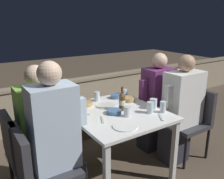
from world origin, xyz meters
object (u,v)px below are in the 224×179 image
object	(u,v)px
chair_left_near	(36,165)
chair_left_far	(24,148)
person_green_blouse	(44,130)
beer_bottle	(122,101)
person_blue_shirt	(58,140)
person_white_polo	(180,110)
person_purple_stripe	(155,102)
chair_right_near	(191,116)
chair_right_far	(166,107)
potted_plant	(151,95)

from	to	relation	value
chair_left_near	chair_left_far	distance (m)	0.33
person_green_blouse	beer_bottle	distance (m)	0.83
person_blue_shirt	person_white_polo	distance (m)	1.48
person_purple_stripe	chair_right_near	bearing A→B (deg)	-57.27
person_blue_shirt	person_green_blouse	distance (m)	0.33
chair_left_near	chair_right_near	size ratio (longest dim) A/B	1.00
person_purple_stripe	person_white_polo	bearing A→B (deg)	-83.51
person_white_polo	person_purple_stripe	world-z (taller)	person_white_polo
chair_right_near	person_blue_shirt	bearing A→B (deg)	179.50
chair_left_near	chair_right_near	bearing A→B (deg)	-0.45
person_green_blouse	chair_left_near	bearing A→B (deg)	-118.47
person_green_blouse	chair_right_far	size ratio (longest dim) A/B	1.50
chair_left_far	person_purple_stripe	world-z (taller)	person_purple_stripe
chair_left_far	beer_bottle	bearing A→B (deg)	-8.85
person_blue_shirt	chair_right_far	bearing A→B (deg)	12.38
chair_right_far	chair_left_far	bearing A→B (deg)	-179.17
chair_right_near	person_purple_stripe	xyz separation A→B (m)	(-0.24, 0.37, 0.12)
chair_right_near	potted_plant	size ratio (longest dim) A/B	1.15
chair_right_far	person_purple_stripe	bearing A→B (deg)	180.00
chair_left_near	person_green_blouse	bearing A→B (deg)	61.53
potted_plant	person_blue_shirt	bearing A→B (deg)	-152.65
chair_right_near	beer_bottle	xyz separation A→B (m)	(-0.90, 0.19, 0.30)
chair_left_near	potted_plant	distance (m)	2.40
person_blue_shirt	chair_right_near	distance (m)	1.68
chair_right_near	person_white_polo	bearing A→B (deg)	180.00
chair_left_near	chair_right_far	bearing A→B (deg)	11.09
person_white_polo	chair_right_far	xyz separation A→B (m)	(0.16, 0.37, -0.12)
chair_left_far	chair_right_far	size ratio (longest dim) A/B	1.00
chair_left_far	person_blue_shirt	bearing A→B (deg)	-57.27
chair_right_near	person_white_polo	world-z (taller)	person_white_polo
person_blue_shirt	person_purple_stripe	size ratio (longest dim) A/B	1.08
person_white_polo	chair_right_near	bearing A→B (deg)	0.00
person_white_polo	chair_right_far	distance (m)	0.42
beer_bottle	potted_plant	distance (m)	1.51
person_green_blouse	chair_right_near	distance (m)	1.73
chair_left_far	chair_right_far	distance (m)	1.85
beer_bottle	chair_right_near	bearing A→B (deg)	-12.08
person_green_blouse	person_blue_shirt	bearing A→B (deg)	-87.33
chair_left_near	person_green_blouse	size ratio (longest dim) A/B	0.67
person_purple_stripe	potted_plant	world-z (taller)	person_purple_stripe
chair_right_far	chair_left_near	bearing A→B (deg)	-168.91
person_green_blouse	chair_right_near	bearing A→B (deg)	-11.58
potted_plant	person_green_blouse	bearing A→B (deg)	-160.87
chair_right_far	potted_plant	bearing A→B (deg)	62.63
person_white_polo	person_green_blouse	bearing A→B (deg)	166.94
person_white_polo	potted_plant	world-z (taller)	person_white_polo
person_white_polo	potted_plant	distance (m)	1.17
chair_left_near	person_purple_stripe	size ratio (longest dim) A/B	0.67
person_green_blouse	chair_left_far	bearing A→B (deg)	180.00
chair_left_near	potted_plant	xyz separation A→B (m)	(2.17, 1.02, -0.06)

